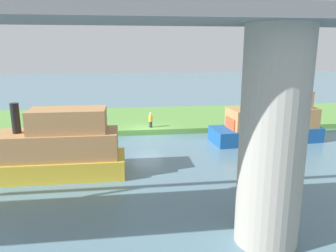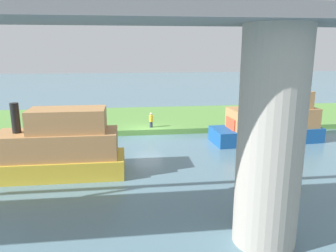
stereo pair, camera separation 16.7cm
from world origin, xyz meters
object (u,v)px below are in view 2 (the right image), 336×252
object	(u,v)px
mooring_post	(82,123)
riverboat_paddlewheel	(270,121)
bridge_pylon	(270,140)
motorboat_white	(55,149)
person_on_bank	(151,120)
marker_buoy	(279,178)

from	to	relation	value
mooring_post	riverboat_paddlewheel	size ratio (longest dim) A/B	0.10
bridge_pylon	motorboat_white	distance (m)	13.28
mooring_post	riverboat_paddlewheel	distance (m)	16.83
person_on_bank	riverboat_paddlewheel	distance (m)	10.65
motorboat_white	marker_buoy	size ratio (longest dim) A/B	18.06
bridge_pylon	marker_buoy	world-z (taller)	bridge_pylon
person_on_bank	mooring_post	size ratio (longest dim) A/B	1.45
person_on_bank	motorboat_white	bearing A→B (deg)	56.28
bridge_pylon	marker_buoy	size ratio (longest dim) A/B	17.17
riverboat_paddlewheel	person_on_bank	bearing A→B (deg)	-23.22
mooring_post	motorboat_white	xyz separation A→B (m)	(0.27, 10.42, 0.73)
mooring_post	marker_buoy	world-z (taller)	mooring_post
mooring_post	marker_buoy	size ratio (longest dim) A/B	1.91
bridge_pylon	person_on_bank	xyz separation A→B (m)	(3.22, -18.46, -3.09)
person_on_bank	marker_buoy	size ratio (longest dim) A/B	2.78
mooring_post	bridge_pylon	bearing A→B (deg)	116.95
mooring_post	motorboat_white	distance (m)	10.45
mooring_post	marker_buoy	distance (m)	18.53
bridge_pylon	riverboat_paddlewheel	world-z (taller)	bridge_pylon
person_on_bank	bridge_pylon	bearing A→B (deg)	99.91
motorboat_white	marker_buoy	distance (m)	13.65
motorboat_white	riverboat_paddlewheel	distance (m)	17.42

